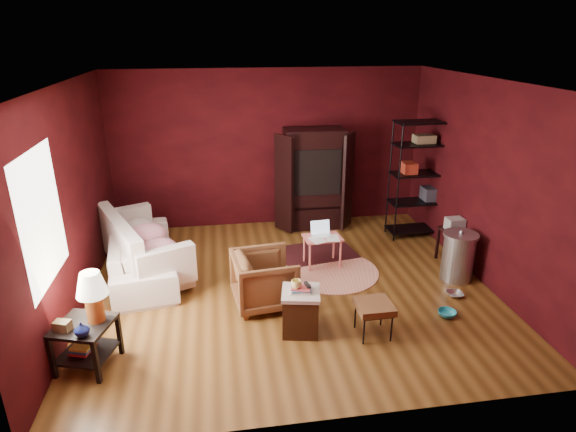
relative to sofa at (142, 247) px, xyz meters
name	(u,v)px	position (x,y,z in m)	size (l,w,h in m)	color
room	(288,193)	(2.04, -0.77, 0.97)	(5.54, 5.04, 2.84)	brown
sofa	(142,247)	(0.00, 0.00, 0.00)	(2.21, 0.64, 0.86)	beige
armchair	(265,277)	(1.68, -1.14, -0.04)	(0.77, 0.72, 0.79)	black
pet_bowl_steel	(456,289)	(4.26, -1.35, -0.32)	(0.23, 0.06, 0.23)	silver
pet_bowl_turquoise	(448,308)	(3.93, -1.79, -0.32)	(0.23, 0.07, 0.23)	teal
vase	(82,330)	(-0.28, -2.31, 0.16)	(0.15, 0.16, 0.15)	#0D1442
mug	(296,283)	(1.98, -1.83, 0.23)	(0.12, 0.10, 0.12)	#F2D776
side_table	(88,311)	(-0.26, -2.06, 0.22)	(0.69, 0.69, 1.08)	black
sofa_cushions	(141,249)	(-0.01, -0.02, -0.02)	(1.52, 2.15, 0.84)	beige
hamper	(301,310)	(2.03, -1.82, -0.15)	(0.52, 0.52, 0.62)	#401F0E
footstool	(374,307)	(2.87, -2.02, -0.06)	(0.42, 0.42, 0.42)	black
rug_round	(332,271)	(2.77, -0.39, -0.43)	(1.78, 1.78, 0.01)	#F4E2CB
rug_oriental	(316,252)	(2.68, 0.27, -0.42)	(1.33, 1.00, 0.01)	#441216
laptop_desk	(322,240)	(2.67, -0.15, -0.01)	(0.58, 0.48, 0.69)	#FF7C74
tv_armoire	(314,177)	(2.86, 1.43, 0.51)	(1.42, 0.76, 1.80)	black
wire_shelving	(421,174)	(4.57, 0.76, 0.67)	(0.99, 0.45, 2.01)	black
small_stand	(454,230)	(4.68, -0.35, 0.11)	(0.39, 0.39, 0.73)	black
trash_can	(458,256)	(4.50, -0.88, -0.07)	(0.53, 0.53, 0.77)	#AFB1B7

